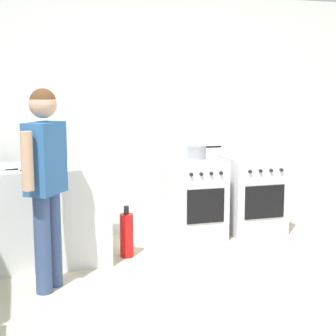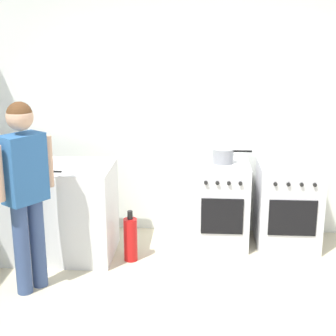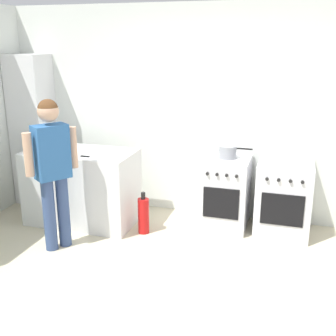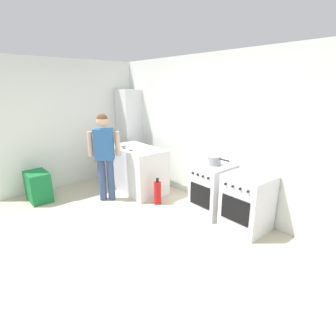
# 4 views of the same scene
# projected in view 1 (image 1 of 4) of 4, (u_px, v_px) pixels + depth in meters

# --- Properties ---
(ground_plane) EXTENTS (8.00, 8.00, 0.00)m
(ground_plane) POSITION_uv_depth(u_px,v_px,m) (220.00, 294.00, 4.06)
(ground_plane) COLOR beige
(back_wall) EXTENTS (6.00, 0.10, 2.60)m
(back_wall) POSITION_uv_depth(u_px,v_px,m) (156.00, 116.00, 5.70)
(back_wall) COLOR silver
(back_wall) RESTS_ON ground
(counter_unit) EXTENTS (1.30, 0.70, 0.90)m
(counter_unit) POSITION_uv_depth(u_px,v_px,m) (36.00, 215.00, 4.75)
(counter_unit) COLOR silver
(counter_unit) RESTS_ON ground
(oven_left) EXTENTS (0.54, 0.62, 0.85)m
(oven_left) POSITION_uv_depth(u_px,v_px,m) (196.00, 198.00, 5.59)
(oven_left) COLOR silver
(oven_left) RESTS_ON ground
(oven_right) EXTENTS (0.61, 0.62, 0.85)m
(oven_right) POSITION_uv_depth(u_px,v_px,m) (252.00, 194.00, 5.78)
(oven_right) COLOR silver
(oven_right) RESTS_ON ground
(pot) EXTENTS (0.39, 0.21, 0.15)m
(pot) POSITION_uv_depth(u_px,v_px,m) (197.00, 152.00, 5.52)
(pot) COLOR gray
(pot) RESTS_ON oven_left
(knife_paring) EXTENTS (0.21, 0.03, 0.01)m
(knife_paring) POSITION_uv_depth(u_px,v_px,m) (59.00, 169.00, 4.54)
(knife_paring) COLOR silver
(knife_paring) RESTS_ON counter_unit
(knife_chef) EXTENTS (0.31, 0.08, 0.01)m
(knife_chef) POSITION_uv_depth(u_px,v_px,m) (17.00, 171.00, 4.44)
(knife_chef) COLOR silver
(knife_chef) RESTS_ON counter_unit
(person) EXTENTS (0.36, 0.48, 1.61)m
(person) POSITION_uv_depth(u_px,v_px,m) (45.00, 172.00, 4.02)
(person) COLOR #384C7A
(person) RESTS_ON ground
(fire_extinguisher) EXTENTS (0.13, 0.13, 0.50)m
(fire_extinguisher) POSITION_uv_depth(u_px,v_px,m) (127.00, 235.00, 4.93)
(fire_extinguisher) COLOR red
(fire_extinguisher) RESTS_ON ground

